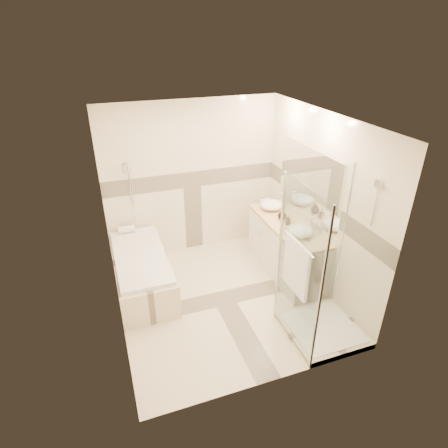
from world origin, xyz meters
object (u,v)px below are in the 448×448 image
object	(u,v)px
shower_enclosure	(315,299)
vessel_sink_far	(300,231)
vessel_sink_near	(271,205)
amenity_bottle_b	(282,214)
amenity_bottle_a	(288,220)
bathtub	(142,269)
vanity	(286,248)

from	to	relation	value
shower_enclosure	vessel_sink_far	size ratio (longest dim) A/B	5.78
vessel_sink_near	vessel_sink_far	size ratio (longest dim) A/B	1.01
vessel_sink_near	amenity_bottle_b	distance (m)	0.37
shower_enclosure	vessel_sink_near	size ratio (longest dim) A/B	5.70
vessel_sink_far	amenity_bottle_a	distance (m)	0.35
shower_enclosure	amenity_bottle_b	size ratio (longest dim) A/B	12.23
bathtub	amenity_bottle_b	distance (m)	2.23
vessel_sink_far	amenity_bottle_b	distance (m)	0.53
bathtub	vessel_sink_near	distance (m)	2.22
bathtub	vessel_sink_near	world-z (taller)	vessel_sink_near
vessel_sink_far	amenity_bottle_a	size ratio (longest dim) A/B	2.54
vanity	amenity_bottle_a	world-z (taller)	amenity_bottle_a
vanity	shower_enclosure	size ratio (longest dim) A/B	0.79
amenity_bottle_b	vanity	bearing A→B (deg)	-83.25
bathtub	amenity_bottle_a	xyz separation A→B (m)	(2.13, -0.36, 0.61)
bathtub	vanity	xyz separation A→B (m)	(2.15, -0.35, 0.12)
shower_enclosure	vessel_sink_near	bearing A→B (deg)	81.43
shower_enclosure	amenity_bottle_a	world-z (taller)	shower_enclosure
bathtub	amenity_bottle_b	size ratio (longest dim) A/B	10.19
amenity_bottle_b	shower_enclosure	bearing A→B (deg)	-100.73
vanity	amenity_bottle_b	world-z (taller)	amenity_bottle_b
bathtub	amenity_bottle_a	world-z (taller)	amenity_bottle_a
vanity	vessel_sink_near	distance (m)	0.73
amenity_bottle_a	amenity_bottle_b	distance (m)	0.18
vanity	amenity_bottle_a	xyz separation A→B (m)	(-0.02, -0.01, 0.49)
bathtub	vessel_sink_far	distance (m)	2.33
vessel_sink_near	vessel_sink_far	distance (m)	0.90
amenity_bottle_a	amenity_bottle_b	world-z (taller)	amenity_bottle_b
shower_enclosure	amenity_bottle_b	distance (m)	1.53
shower_enclosure	amenity_bottle_b	world-z (taller)	shower_enclosure
bathtub	vessel_sink_far	world-z (taller)	vessel_sink_far
bathtub	vessel_sink_near	size ratio (longest dim) A/B	4.75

